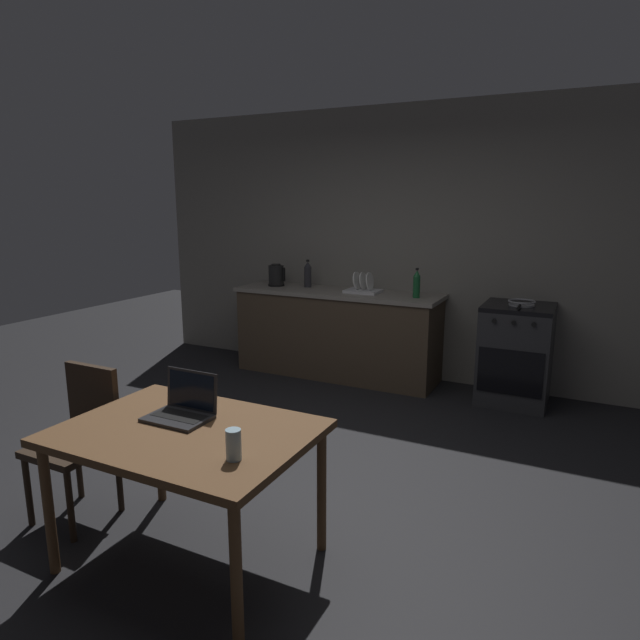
# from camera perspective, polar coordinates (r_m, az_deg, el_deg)

# --- Properties ---
(ground_plane) EXTENTS (12.00, 12.00, 0.00)m
(ground_plane) POSITION_cam_1_polar(r_m,az_deg,el_deg) (3.75, -5.72, -16.63)
(ground_plane) COLOR black
(back_wall) EXTENTS (6.40, 0.10, 2.74)m
(back_wall) POSITION_cam_1_polar(r_m,az_deg,el_deg) (5.65, 11.43, 7.56)
(back_wall) COLOR gray
(back_wall) RESTS_ON ground_plane
(kitchen_counter) EXTENTS (2.16, 0.64, 0.90)m
(kitchen_counter) POSITION_cam_1_polar(r_m,az_deg,el_deg) (5.76, 1.80, -1.35)
(kitchen_counter) COLOR #4C3D2D
(kitchen_counter) RESTS_ON ground_plane
(stove_oven) EXTENTS (0.60, 0.62, 0.90)m
(stove_oven) POSITION_cam_1_polar(r_m,az_deg,el_deg) (5.29, 19.59, -3.33)
(stove_oven) COLOR #2D2D30
(stove_oven) RESTS_ON ground_plane
(dining_table) EXTENTS (1.22, 0.88, 0.72)m
(dining_table) POSITION_cam_1_polar(r_m,az_deg,el_deg) (2.83, -13.67, -12.19)
(dining_table) COLOR brown
(dining_table) RESTS_ON ground_plane
(chair) EXTENTS (0.40, 0.40, 0.88)m
(chair) POSITION_cam_1_polar(r_m,az_deg,el_deg) (3.51, -23.52, -10.62)
(chair) COLOR #2D2116
(chair) RESTS_ON ground_plane
(laptop) EXTENTS (0.32, 0.24, 0.23)m
(laptop) POSITION_cam_1_polar(r_m,az_deg,el_deg) (2.93, -14.08, -8.92)
(laptop) COLOR #232326
(laptop) RESTS_ON dining_table
(electric_kettle) EXTENTS (0.19, 0.17, 0.24)m
(electric_kettle) POSITION_cam_1_polar(r_m,az_deg,el_deg) (6.00, -4.55, 4.63)
(electric_kettle) COLOR black
(electric_kettle) RESTS_ON kitchen_counter
(bottle) EXTENTS (0.07, 0.07, 0.28)m
(bottle) POSITION_cam_1_polar(r_m,az_deg,el_deg) (5.31, 9.98, 3.72)
(bottle) COLOR #19592D
(bottle) RESTS_ON kitchen_counter
(frying_pan) EXTENTS (0.24, 0.41, 0.05)m
(frying_pan) POSITION_cam_1_polar(r_m,az_deg,el_deg) (5.16, 20.16, 1.68)
(frying_pan) COLOR gray
(frying_pan) RESTS_ON stove_oven
(drinking_glass) EXTENTS (0.07, 0.07, 0.14)m
(drinking_glass) POSITION_cam_1_polar(r_m,az_deg,el_deg) (2.43, -8.95, -12.63)
(drinking_glass) COLOR #99B7C6
(drinking_glass) RESTS_ON dining_table
(dish_rack) EXTENTS (0.34, 0.26, 0.21)m
(dish_rack) POSITION_cam_1_polar(r_m,az_deg,el_deg) (5.55, 4.50, 3.33)
(dish_rack) COLOR silver
(dish_rack) RESTS_ON kitchen_counter
(bottle_b) EXTENTS (0.08, 0.08, 0.29)m
(bottle_b) POSITION_cam_1_polar(r_m,az_deg,el_deg) (5.90, -1.27, 4.77)
(bottle_b) COLOR #2D2D33
(bottle_b) RESTS_ON kitchen_counter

